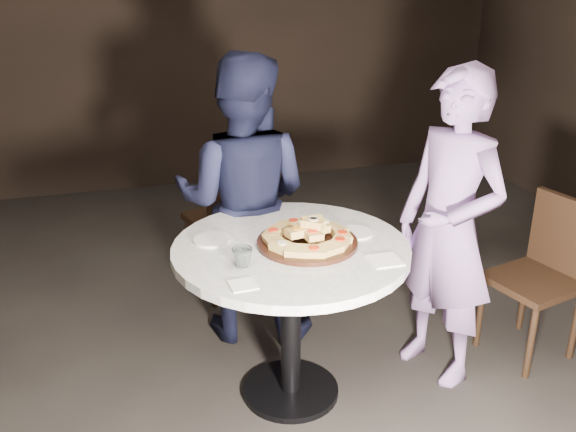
{
  "coord_description": "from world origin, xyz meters",
  "views": [
    {
      "loc": [
        -0.79,
        -2.57,
        2.12
      ],
      "look_at": [
        -0.03,
        0.11,
        0.97
      ],
      "focal_mm": 40.0,
      "sensor_mm": 36.0,
      "label": 1
    }
  ],
  "objects_px": {
    "water_glass": "(242,257)",
    "diner_navy": "(243,201)",
    "serving_board": "(307,242)",
    "chair_right": "(546,266)",
    "diner_teal": "(449,230)",
    "chair_far": "(233,214)",
    "table": "(291,275)",
    "focaccia_pile": "(308,234)"
  },
  "relations": [
    {
      "from": "diner_navy",
      "to": "water_glass",
      "type": "bearing_deg",
      "value": 102.15
    },
    {
      "from": "serving_board",
      "to": "chair_right",
      "type": "distance_m",
      "value": 1.43
    },
    {
      "from": "serving_board",
      "to": "chair_far",
      "type": "relative_size",
      "value": 0.48
    },
    {
      "from": "focaccia_pile",
      "to": "chair_far",
      "type": "relative_size",
      "value": 0.43
    },
    {
      "from": "chair_far",
      "to": "diner_navy",
      "type": "distance_m",
      "value": 0.52
    },
    {
      "from": "water_glass",
      "to": "chair_far",
      "type": "relative_size",
      "value": 0.09
    },
    {
      "from": "chair_right",
      "to": "water_glass",
      "type": "bearing_deg",
      "value": -98.92
    },
    {
      "from": "table",
      "to": "water_glass",
      "type": "bearing_deg",
      "value": -150.9
    },
    {
      "from": "diner_navy",
      "to": "diner_teal",
      "type": "bearing_deg",
      "value": 168.15
    },
    {
      "from": "water_glass",
      "to": "diner_navy",
      "type": "distance_m",
      "value": 0.84
    },
    {
      "from": "focaccia_pile",
      "to": "chair_far",
      "type": "bearing_deg",
      "value": 97.05
    },
    {
      "from": "focaccia_pile",
      "to": "chair_far",
      "type": "distance_m",
      "value": 1.19
    },
    {
      "from": "chair_far",
      "to": "diner_navy",
      "type": "relative_size",
      "value": 0.6
    },
    {
      "from": "serving_board",
      "to": "diner_navy",
      "type": "distance_m",
      "value": 0.7
    },
    {
      "from": "focaccia_pile",
      "to": "serving_board",
      "type": "bearing_deg",
      "value": -171.83
    },
    {
      "from": "table",
      "to": "chair_right",
      "type": "distance_m",
      "value": 1.48
    },
    {
      "from": "water_glass",
      "to": "diner_navy",
      "type": "xyz_separation_m",
      "value": [
        0.18,
        0.82,
        -0.06
      ]
    },
    {
      "from": "diner_navy",
      "to": "diner_teal",
      "type": "height_order",
      "value": "diner_navy"
    },
    {
      "from": "diner_teal",
      "to": "chair_far",
      "type": "bearing_deg",
      "value": -163.7
    },
    {
      "from": "water_glass",
      "to": "table",
      "type": "bearing_deg",
      "value": 29.1
    },
    {
      "from": "focaccia_pile",
      "to": "table",
      "type": "bearing_deg",
      "value": 173.04
    },
    {
      "from": "water_glass",
      "to": "diner_teal",
      "type": "relative_size",
      "value": 0.06
    },
    {
      "from": "chair_right",
      "to": "diner_navy",
      "type": "bearing_deg",
      "value": -127.08
    },
    {
      "from": "focaccia_pile",
      "to": "water_glass",
      "type": "bearing_deg",
      "value": -158.34
    },
    {
      "from": "table",
      "to": "serving_board",
      "type": "relative_size",
      "value": 3.06
    },
    {
      "from": "focaccia_pile",
      "to": "diner_navy",
      "type": "relative_size",
      "value": 0.26
    },
    {
      "from": "table",
      "to": "chair_far",
      "type": "height_order",
      "value": "chair_far"
    },
    {
      "from": "serving_board",
      "to": "diner_navy",
      "type": "bearing_deg",
      "value": 103.5
    },
    {
      "from": "water_glass",
      "to": "focaccia_pile",
      "type": "bearing_deg",
      "value": 21.66
    },
    {
      "from": "water_glass",
      "to": "chair_right",
      "type": "bearing_deg",
      "value": 5.58
    },
    {
      "from": "chair_right",
      "to": "diner_navy",
      "type": "distance_m",
      "value": 1.72
    },
    {
      "from": "serving_board",
      "to": "water_glass",
      "type": "xyz_separation_m",
      "value": [
        -0.34,
        -0.14,
        0.03
      ]
    },
    {
      "from": "water_glass",
      "to": "chair_right",
      "type": "relative_size",
      "value": 0.1
    },
    {
      "from": "serving_board",
      "to": "chair_far",
      "type": "distance_m",
      "value": 1.18
    },
    {
      "from": "water_glass",
      "to": "diner_navy",
      "type": "height_order",
      "value": "diner_navy"
    },
    {
      "from": "focaccia_pile",
      "to": "diner_teal",
      "type": "relative_size",
      "value": 0.26
    },
    {
      "from": "diner_teal",
      "to": "serving_board",
      "type": "bearing_deg",
      "value": -111.31
    },
    {
      "from": "diner_navy",
      "to": "serving_board",
      "type": "bearing_deg",
      "value": 127.85
    },
    {
      "from": "table",
      "to": "diner_navy",
      "type": "height_order",
      "value": "diner_navy"
    },
    {
      "from": "serving_board",
      "to": "chair_right",
      "type": "relative_size",
      "value": 0.53
    },
    {
      "from": "table",
      "to": "chair_far",
      "type": "bearing_deg",
      "value": 93.03
    },
    {
      "from": "water_glass",
      "to": "diner_navy",
      "type": "relative_size",
      "value": 0.06
    }
  ]
}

